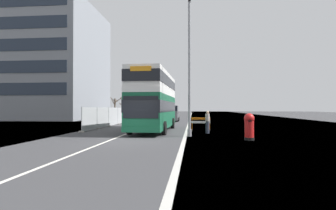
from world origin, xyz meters
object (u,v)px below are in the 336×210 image
Objects in this scene: car_oncoming_near at (172,114)px; pedestrian_at_kerb at (207,122)px; double_decker_bus at (154,101)px; red_pillar_postbox at (249,125)px; lamppost_foreground at (189,71)px; roadworks_barrier at (201,122)px; car_receding_mid at (161,113)px.

pedestrian_at_kerb is at bearing -77.18° from car_oncoming_near.
double_decker_bus reaches higher than red_pillar_postbox.
lamppost_foreground is 6.35m from roadworks_barrier.
car_receding_mid reaches higher than roadworks_barrier.
pedestrian_at_kerb is (-2.29, 4.20, -0.03)m from red_pillar_postbox.
car_oncoming_near is at bearing 103.33° from roadworks_barrier.
red_pillar_postbox is at bearing -61.35° from pedestrian_at_kerb.
double_decker_bus is 6.45× the size of roadworks_barrier.
red_pillar_postbox is at bearing -73.99° from car_oncoming_near.
double_decker_bus is 5.50m from lamppost_foreground.
roadworks_barrier is 2.66m from pedestrian_at_kerb.
car_receding_mid is at bearing 106.67° from car_oncoming_near.
car_oncoming_near is 2.52× the size of pedestrian_at_kerb.
roadworks_barrier is at bearing 111.90° from red_pillar_postbox.
pedestrian_at_kerb is (0.45, -2.61, 0.15)m from roadworks_barrier.
car_receding_mid is 2.24× the size of pedestrian_at_kerb.
car_oncoming_near is (0.27, 16.53, -1.53)m from double_decker_bus.
double_decker_bus reaches higher than roadworks_barrier.
double_decker_bus is 2.77× the size of car_receding_mid.
double_decker_bus is 2.47× the size of car_oncoming_near.
car_oncoming_near is 18.77m from pedestrian_at_kerb.
car_receding_mid is at bearing 95.86° from double_decker_bus.
red_pillar_postbox is 33.81m from car_receding_mid.
double_decker_bus is 9.15m from red_pillar_postbox.
red_pillar_postbox is 7.34m from roadworks_barrier.
red_pillar_postbox is 0.38× the size of car_oncoming_near.
roadworks_barrier is (-2.74, 6.81, -0.18)m from red_pillar_postbox.
car_receding_mid is (-2.98, 9.97, -0.08)m from car_oncoming_near.
car_receding_mid is at bearing 104.64° from roadworks_barrier.
lamppost_foreground reaches higher than car_receding_mid.
lamppost_foreground reaches higher than car_oncoming_near.
car_oncoming_near is 1.12× the size of car_receding_mid.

